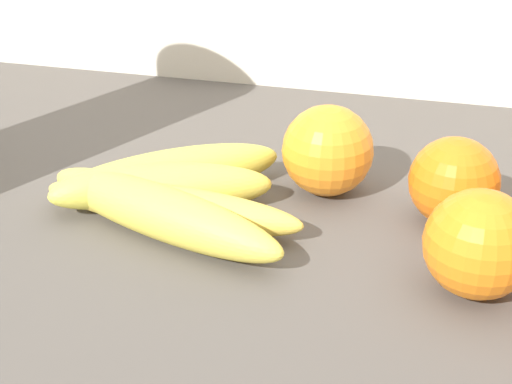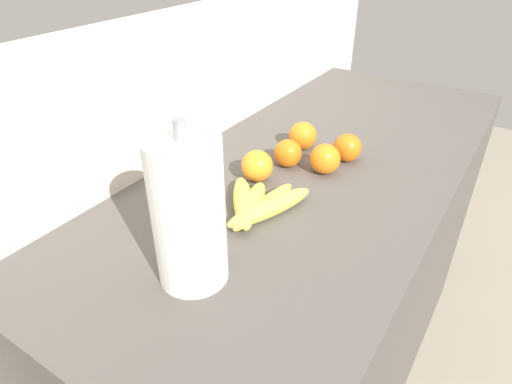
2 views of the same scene
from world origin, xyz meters
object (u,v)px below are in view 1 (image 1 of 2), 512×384
(orange_back_left, at_px, (328,150))
(banana_bunch, at_px, (166,194))
(orange_right, at_px, (479,244))
(orange_back_right, at_px, (454,182))

(orange_back_left, bearing_deg, banana_bunch, -147.25)
(orange_back_left, bearing_deg, orange_right, -44.18)
(banana_bunch, height_order, orange_back_right, orange_back_right)
(orange_right, xyz_separation_m, orange_back_left, (-0.12, 0.12, 0.00))
(orange_back_left, bearing_deg, orange_back_right, -13.79)
(banana_bunch, distance_m, orange_back_left, 0.14)
(orange_back_right, bearing_deg, banana_bunch, -167.36)
(banana_bunch, bearing_deg, orange_back_right, 12.64)
(orange_back_right, bearing_deg, orange_right, -78.55)
(banana_bunch, height_order, orange_back_left, orange_back_left)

